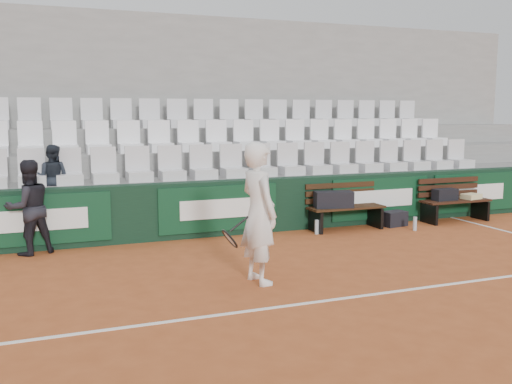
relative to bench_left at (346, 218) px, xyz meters
name	(u,v)px	position (x,y,z in m)	size (l,w,h in m)	color
ground	(331,300)	(-2.27, -3.57, -0.23)	(80.00, 80.00, 0.00)	#AC5126
court_baseline	(331,300)	(-2.27, -3.57, -0.22)	(18.00, 0.06, 0.01)	white
back_barrier	(230,207)	(-2.20, 0.42, 0.28)	(18.00, 0.34, 1.00)	black
grandstand_tier_front	(217,202)	(-2.27, 1.05, 0.28)	(18.00, 0.95, 1.00)	gray
grandstand_tier_mid	(203,185)	(-2.27, 2.00, 0.50)	(18.00, 0.95, 1.45)	gray
grandstand_tier_back	(191,170)	(-2.27, 2.95, 0.72)	(18.00, 0.95, 1.90)	gray
grandstand_rear_wall	(184,114)	(-2.27, 3.58, 1.98)	(18.00, 0.30, 4.40)	gray
seat_row_front	(219,161)	(-2.27, 0.88, 1.09)	(11.90, 0.44, 0.63)	silver
seat_row_mid	(205,135)	(-2.27, 1.83, 1.54)	(11.90, 0.44, 0.63)	white
seat_row_back	(192,113)	(-2.27, 2.78, 1.99)	(11.90, 0.44, 0.63)	silver
bench_left	(346,218)	(0.00, 0.00, 0.00)	(1.50, 0.56, 0.45)	#372010
bench_right	(455,211)	(2.52, -0.08, 0.00)	(1.50, 0.56, 0.45)	#361B10
sports_bag_left	(334,199)	(-0.29, -0.02, 0.38)	(0.72, 0.31, 0.31)	black
sports_bag_right	(445,195)	(2.26, -0.05, 0.34)	(0.51, 0.24, 0.24)	black
towel	(471,196)	(2.91, -0.09, 0.28)	(0.38, 0.27, 0.10)	beige
sports_bag_ground	(394,219)	(1.07, -0.04, -0.08)	(0.48, 0.29, 0.29)	black
water_bottle_near	(317,227)	(-0.71, -0.16, -0.09)	(0.07, 0.07, 0.27)	silver
water_bottle_far	(415,224)	(1.18, -0.55, -0.09)	(0.07, 0.07, 0.26)	#AEBDC5
tennis_player	(259,213)	(-2.81, -2.57, 0.70)	(0.77, 0.74, 1.86)	white
ball_kid	(29,208)	(-5.63, 0.13, 0.53)	(0.73, 0.57, 1.50)	black
spectator_c	(51,152)	(-5.24, 0.93, 1.34)	(0.55, 0.43, 1.14)	#1D222B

